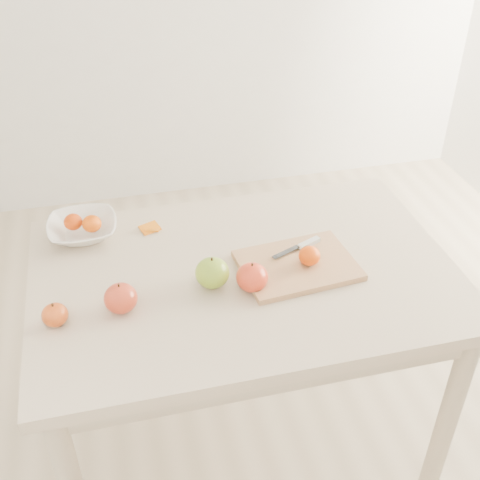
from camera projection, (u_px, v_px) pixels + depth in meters
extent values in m
plane|color=#C6B293|center=(243.00, 435.00, 2.15)|extent=(3.50, 3.50, 0.00)
cube|color=#C7B096|center=(244.00, 275.00, 1.73)|extent=(1.20, 0.80, 0.04)
cylinder|color=#BCAA8E|center=(71.00, 323.00, 2.11)|extent=(0.06, 0.06, 0.71)
cylinder|color=#BCAA8E|center=(358.00, 277.00, 2.32)|extent=(0.06, 0.06, 0.71)
cylinder|color=#BCAA8E|center=(448.00, 417.00, 1.78)|extent=(0.06, 0.06, 0.71)
cube|color=tan|center=(297.00, 265.00, 1.72)|extent=(0.34, 0.27, 0.02)
ellipsoid|color=#C84407|center=(309.00, 256.00, 1.69)|extent=(0.06, 0.06, 0.05)
imported|color=white|center=(83.00, 229.00, 1.84)|extent=(0.21, 0.21, 0.05)
ellipsoid|color=#CD4207|center=(73.00, 222.00, 1.83)|extent=(0.06, 0.06, 0.05)
ellipsoid|color=#E65508|center=(92.00, 224.00, 1.82)|extent=(0.06, 0.06, 0.05)
cube|color=orange|center=(150.00, 229.00, 1.88)|extent=(0.07, 0.06, 0.01)
cube|color=orange|center=(152.00, 230.00, 1.88)|extent=(0.05, 0.05, 0.01)
cube|color=silver|center=(309.00, 243.00, 1.78)|extent=(0.08, 0.05, 0.01)
cube|color=#3C3F45|center=(286.00, 252.00, 1.74)|extent=(0.09, 0.05, 0.00)
ellipsoid|color=#639117|center=(212.00, 273.00, 1.63)|extent=(0.09, 0.09, 0.08)
ellipsoid|color=#9D1211|center=(252.00, 277.00, 1.62)|extent=(0.09, 0.09, 0.08)
ellipsoid|color=maroon|center=(55.00, 315.00, 1.52)|extent=(0.07, 0.07, 0.06)
ellipsoid|color=#9B190E|center=(121.00, 298.00, 1.55)|extent=(0.09, 0.09, 0.08)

